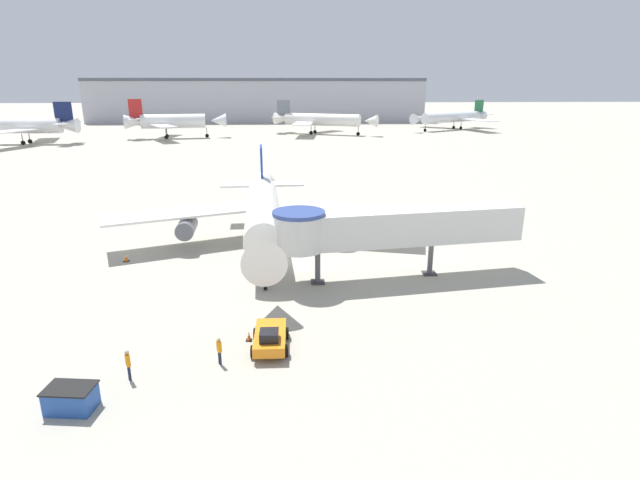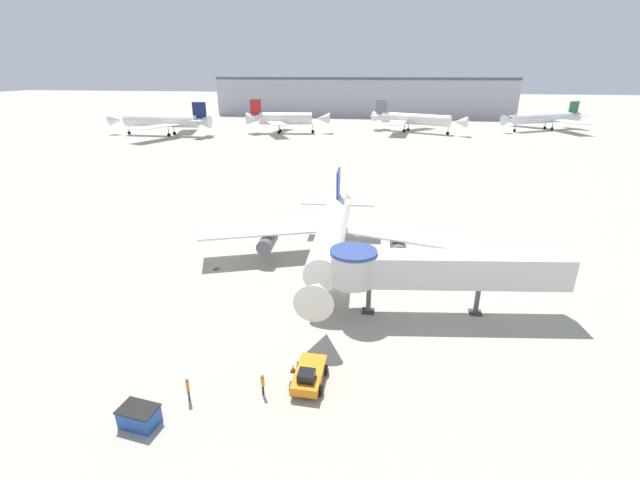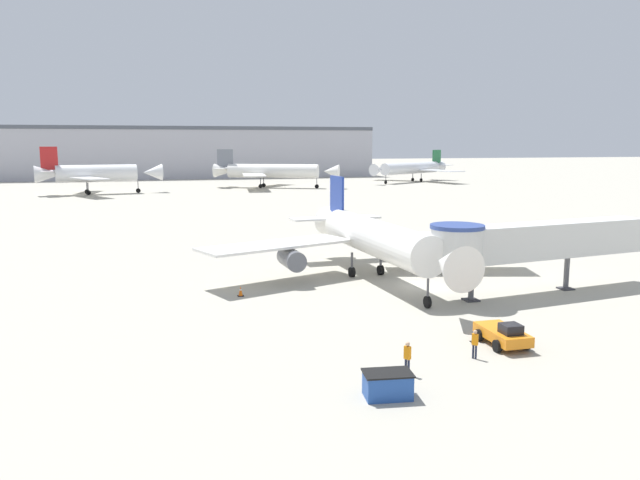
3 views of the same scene
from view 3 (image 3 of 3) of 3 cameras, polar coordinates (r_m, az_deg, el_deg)
The scene contains 13 objects.
ground_plane at distance 54.11m, azimuth 9.04°, elevation -4.18°, with size 800.00×800.00×0.00m, color #A8A393.
main_airplane at distance 55.46m, azimuth 4.94°, elevation 0.14°, with size 31.35×27.58×8.76m.
jet_bridge at distance 52.53m, azimuth 18.48°, elevation -0.09°, with size 20.60×6.02×6.04m.
pushback_tug_orange at distance 39.57m, azimuth 16.42°, elevation -8.26°, with size 2.23×3.93×1.57m.
service_container_blue at distance 30.91m, azimuth 6.20°, elevation -13.01°, with size 2.51×1.80×1.26m.
traffic_cone_near_nose at distance 39.88m, azimuth 13.88°, elevation -8.65°, with size 0.38×0.38×0.63m.
traffic_cone_port_wing at distance 50.32m, azimuth -7.27°, elevation -4.68°, with size 0.50×0.50×0.82m.
ground_crew_marshaller at distance 36.77m, azimuth 13.98°, elevation -9.06°, with size 0.33×0.37×1.69m.
ground_crew_wing_walker at distance 33.63m, azimuth 7.99°, elevation -10.45°, with size 0.35×0.40×1.82m.
background_jet_gray_tail at distance 169.62m, azimuth -4.57°, elevation 6.31°, with size 33.19×30.47×10.34m.
background_jet_red_tail at distance 157.30m, azimuth -19.90°, elevation 5.74°, with size 29.00×27.53×11.23m.
background_jet_green_tail at distance 196.73m, azimuth 8.46°, elevation 6.53°, with size 33.64×29.91×9.80m.
terminal_building at distance 223.25m, azimuth -13.08°, elevation 7.82°, with size 137.16×20.23×17.58m.
Camera 3 is at (-21.63, -48.09, 12.15)m, focal length 35.00 mm.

